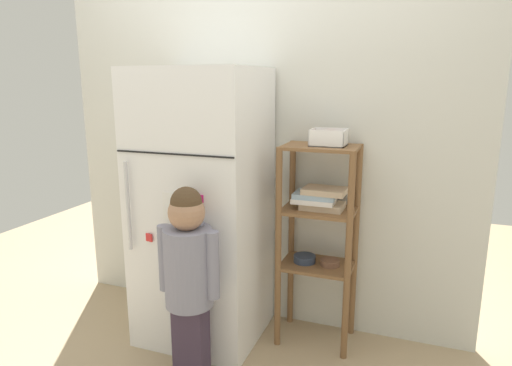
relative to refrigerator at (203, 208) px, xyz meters
name	(u,v)px	position (x,y,z in m)	size (l,w,h in m)	color
ground_plane	(239,339)	(0.23, -0.02, -0.79)	(6.00, 6.00, 0.00)	tan
kitchen_wall_back	(260,158)	(0.23, 0.33, 0.25)	(2.62, 0.03, 2.08)	silver
refrigerator	(203,208)	(0.00, 0.00, 0.00)	(0.68, 0.64, 1.58)	white
child_standing	(189,267)	(0.14, -0.43, -0.17)	(0.33, 0.24, 1.02)	#3D2F42
pantry_shelf_unit	(318,222)	(0.65, 0.15, -0.06)	(0.42, 0.31, 1.16)	brown
fruit_bin	(329,139)	(0.69, 0.17, 0.41)	(0.19, 0.17, 0.09)	white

